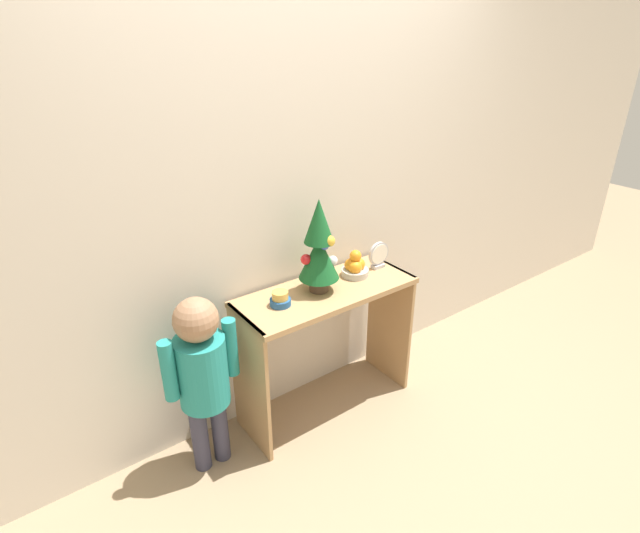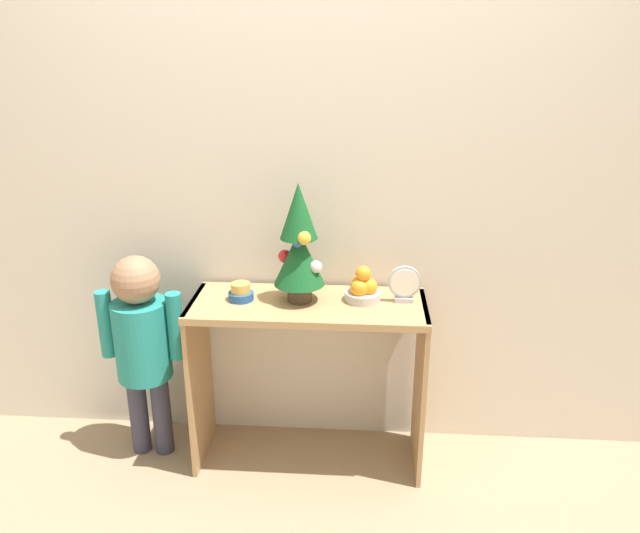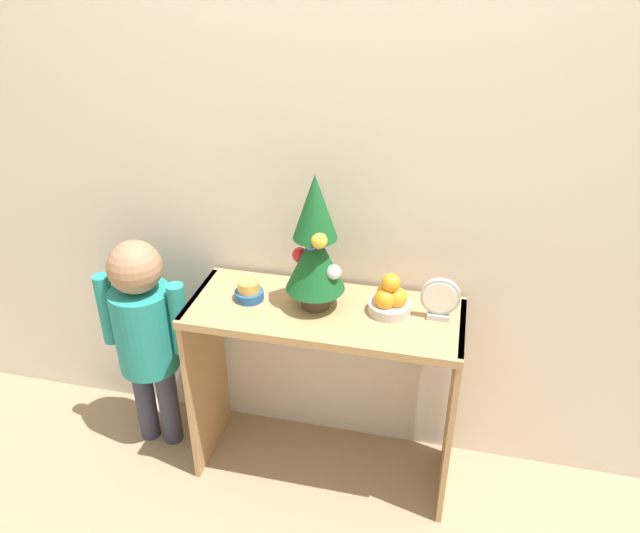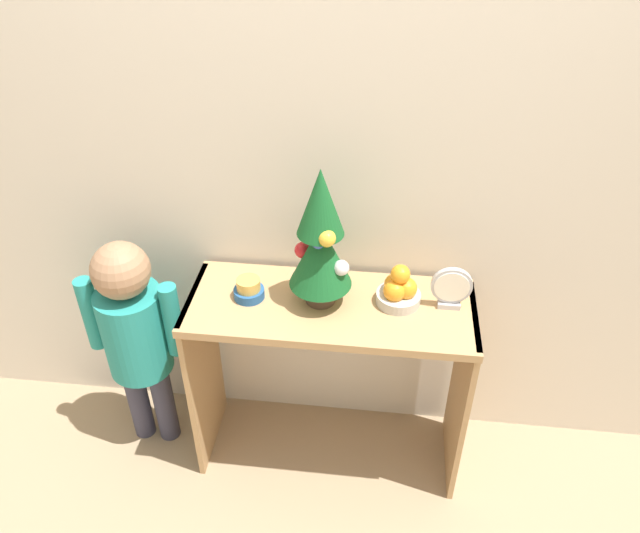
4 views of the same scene
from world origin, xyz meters
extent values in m
plane|color=#997F60|center=(0.00, 0.00, 0.00)|extent=(12.00, 12.00, 0.00)
cube|color=beige|center=(0.00, 0.44, 1.25)|extent=(7.00, 0.05, 2.50)
cube|color=tan|center=(0.00, 0.20, 0.75)|extent=(0.98, 0.39, 0.03)
cube|color=tan|center=(-0.48, 0.20, 0.38)|extent=(0.02, 0.36, 0.77)
cube|color=tan|center=(0.48, 0.20, 0.38)|extent=(0.02, 0.36, 0.77)
cylinder|color=#4C3828|center=(-0.04, 0.21, 0.79)|extent=(0.10, 0.10, 0.05)
cylinder|color=brown|center=(-0.04, 0.21, 0.84)|extent=(0.02, 0.02, 0.04)
cone|color=#145123|center=(-0.04, 0.21, 0.95)|extent=(0.21, 0.21, 0.23)
cone|color=#145123|center=(-0.04, 0.21, 1.15)|extent=(0.15, 0.15, 0.23)
sphere|color=gold|center=(-0.01, 0.16, 1.06)|extent=(0.06, 0.06, 0.06)
sphere|color=#2D4CA8|center=(-0.04, 0.16, 1.04)|extent=(0.04, 0.04, 0.04)
sphere|color=red|center=(-0.10, 0.24, 0.95)|extent=(0.06, 0.06, 0.06)
sphere|color=silver|center=(0.03, 0.19, 0.93)|extent=(0.05, 0.05, 0.05)
cylinder|color=#B7B2A8|center=(0.23, 0.23, 0.78)|extent=(0.15, 0.15, 0.04)
sphere|color=orange|center=(0.25, 0.23, 0.83)|extent=(0.08, 0.08, 0.08)
sphere|color=orange|center=(0.21, 0.25, 0.83)|extent=(0.08, 0.08, 0.08)
sphere|color=orange|center=(0.21, 0.22, 0.83)|extent=(0.08, 0.08, 0.08)
sphere|color=orange|center=(0.23, 0.23, 0.88)|extent=(0.07, 0.07, 0.07)
cylinder|color=#235189|center=(-0.28, 0.20, 0.78)|extent=(0.11, 0.11, 0.03)
cylinder|color=gold|center=(-0.28, 0.20, 0.82)|extent=(0.08, 0.08, 0.04)
cube|color=#B2B2B7|center=(0.40, 0.23, 0.78)|extent=(0.07, 0.04, 0.02)
cylinder|color=#B2B2B7|center=(0.40, 0.23, 0.85)|extent=(0.14, 0.02, 0.14)
cylinder|color=white|center=(0.40, 0.22, 0.85)|extent=(0.12, 0.00, 0.12)
cylinder|color=#38384C|center=(-0.77, 0.20, 0.20)|extent=(0.08, 0.08, 0.39)
cylinder|color=#38384C|center=(-0.67, 0.20, 0.20)|extent=(0.08, 0.08, 0.39)
cylinder|color=teal|center=(-0.72, 0.20, 0.57)|extent=(0.24, 0.24, 0.35)
sphere|color=#997051|center=(-0.72, 0.20, 0.85)|extent=(0.20, 0.20, 0.20)
cylinder|color=teal|center=(-0.87, 0.20, 0.64)|extent=(0.07, 0.07, 0.30)
cylinder|color=teal|center=(-0.57, 0.20, 0.64)|extent=(0.07, 0.07, 0.30)
camera|label=1|loc=(-1.39, -1.63, 2.01)|focal=28.00mm
camera|label=2|loc=(0.22, -2.16, 1.80)|focal=35.00mm
camera|label=3|loc=(0.40, -1.61, 1.98)|focal=35.00mm
camera|label=4|loc=(0.15, -1.42, 2.11)|focal=35.00mm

